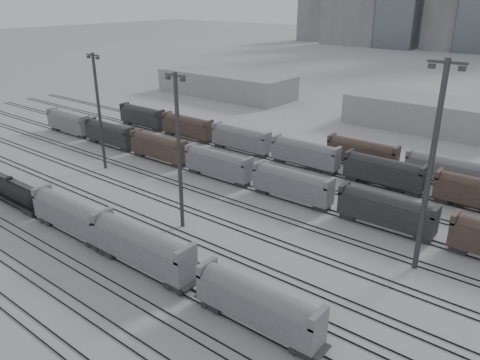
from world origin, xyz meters
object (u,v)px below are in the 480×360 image
Objects in this scene: hopper_car_c at (258,303)px; light_mast_c at (179,149)px; tank_car_b at (11,189)px; hopper_car_a at (71,213)px; hopper_car_b at (142,245)px.

hopper_car_c is 0.64× the size of light_mast_c.
hopper_car_c is (52.57, 0.00, 0.63)m from tank_car_b.
hopper_car_b reaches higher than hopper_car_a.
light_mast_c is at bearing 111.90° from hopper_car_b.
hopper_car_a is 0.93× the size of hopper_car_b.
hopper_car_c is (34.72, 0.00, -0.10)m from hopper_car_a.
light_mast_c is (29.03, 12.17, 9.95)m from tank_car_b.
tank_car_b is 1.14× the size of hopper_car_b.
light_mast_c reaches higher than hopper_car_b.
light_mast_c is (-4.89, 12.17, 8.97)m from hopper_car_b.
light_mast_c is at bearing 47.44° from hopper_car_a.
light_mast_c reaches higher than tank_car_b.
tank_car_b is 0.80× the size of light_mast_c.
light_mast_c is at bearing 152.67° from hopper_car_c.
hopper_car_b is at bearing 180.00° from hopper_car_c.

